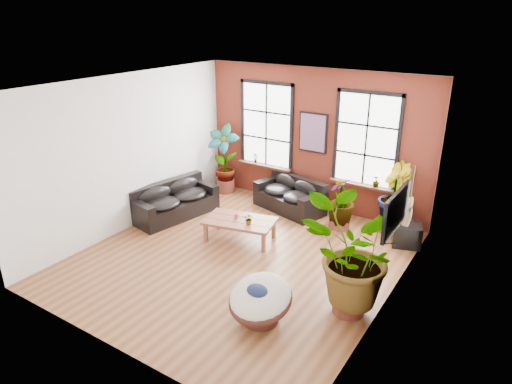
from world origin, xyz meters
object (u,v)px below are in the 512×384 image
at_px(sofa_back, 291,196).
at_px(papasan_chair, 260,299).
at_px(coffee_table, 240,222).
at_px(sofa_left, 174,201).

height_order(sofa_back, papasan_chair, sofa_back).
height_order(coffee_table, papasan_chair, papasan_chair).
bearing_deg(coffee_table, sofa_left, 162.25).
relative_size(sofa_left, coffee_table, 1.35).
bearing_deg(sofa_back, coffee_table, -78.16).
xyz_separation_m(sofa_left, papasan_chair, (3.99, -2.34, 0.03)).
relative_size(sofa_back, coffee_table, 1.18).
bearing_deg(papasan_chair, coffee_table, 138.25).
xyz_separation_m(sofa_back, sofa_left, (-2.24, -1.89, 0.01)).
bearing_deg(sofa_left, coffee_table, -83.80).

